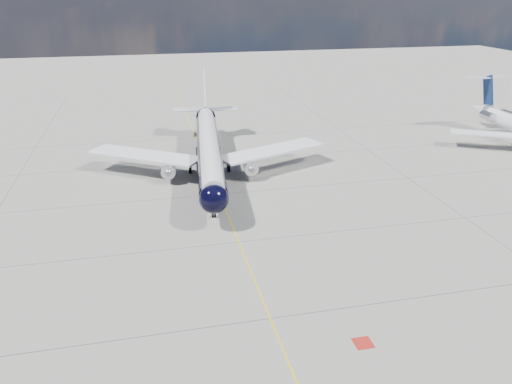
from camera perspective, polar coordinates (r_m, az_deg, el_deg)
ground at (r=77.05m, az=-4.81°, el=1.15°), size 320.00×320.00×0.00m
taxiway_centerline at (r=72.45m, az=-4.23°, el=-0.25°), size 0.16×160.00×0.01m
red_marking at (r=44.93m, az=12.14°, el=-16.52°), size 1.60×1.60×0.01m
main_airliner at (r=80.01m, az=-5.43°, el=5.17°), size 38.78×47.44×13.70m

